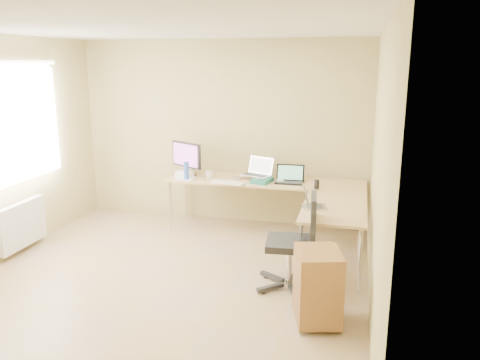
% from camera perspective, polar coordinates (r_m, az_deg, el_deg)
% --- Properties ---
extents(floor, '(4.50, 4.50, 0.00)m').
position_cam_1_polar(floor, '(5.31, -8.87, -11.94)').
color(floor, tan).
rests_on(floor, ground).
extents(ceiling, '(4.50, 4.50, 0.00)m').
position_cam_1_polar(ceiling, '(4.79, -10.08, 17.31)').
color(ceiling, white).
rests_on(ceiling, ground).
extents(wall_back, '(4.50, 0.00, 4.50)m').
position_cam_1_polar(wall_back, '(6.97, -2.10, 5.66)').
color(wall_back, tan).
rests_on(wall_back, ground).
extents(wall_front, '(4.50, 0.00, 4.50)m').
position_cam_1_polar(wall_front, '(3.04, -26.52, -6.81)').
color(wall_front, tan).
rests_on(wall_front, ground).
extents(wall_right, '(0.00, 4.50, 4.50)m').
position_cam_1_polar(wall_right, '(4.50, 15.97, 0.53)').
color(wall_right, tan).
rests_on(wall_right, ground).
extents(desk_main, '(2.65, 0.70, 0.73)m').
position_cam_1_polar(desk_main, '(6.63, 3.04, -3.07)').
color(desk_main, tan).
rests_on(desk_main, ground).
extents(desk_return, '(0.70, 1.30, 0.73)m').
position_cam_1_polar(desk_return, '(5.58, 10.97, -6.63)').
color(desk_return, tan).
rests_on(desk_return, ground).
extents(monitor, '(0.58, 0.43, 0.48)m').
position_cam_1_polar(monitor, '(6.76, -6.34, 2.49)').
color(monitor, black).
rests_on(monitor, desk_main).
extents(book_stack, '(0.28, 0.34, 0.05)m').
position_cam_1_polar(book_stack, '(6.41, 2.63, -0.05)').
color(book_stack, '#175B50').
rests_on(book_stack, desk_main).
extents(laptop_center, '(0.47, 0.42, 0.25)m').
position_cam_1_polar(laptop_center, '(6.52, 2.05, 1.54)').
color(laptop_center, '#AFADBB').
rests_on(laptop_center, desk_main).
extents(laptop_black, '(0.38, 0.28, 0.23)m').
position_cam_1_polar(laptop_black, '(6.38, 5.88, 0.68)').
color(laptop_black, black).
rests_on(laptop_black, desk_main).
extents(keyboard, '(0.48, 0.23, 0.02)m').
position_cam_1_polar(keyboard, '(6.35, -1.50, -0.29)').
color(keyboard, white).
rests_on(keyboard, desk_main).
extents(mouse, '(0.12, 0.09, 0.04)m').
position_cam_1_polar(mouse, '(6.43, 4.74, -0.07)').
color(mouse, silver).
rests_on(mouse, desk_main).
extents(mug, '(0.13, 0.13, 0.10)m').
position_cam_1_polar(mug, '(6.61, -3.66, 0.61)').
color(mug, white).
rests_on(mug, desk_main).
extents(cd_stack, '(0.13, 0.13, 0.03)m').
position_cam_1_polar(cd_stack, '(6.57, -0.43, 0.22)').
color(cd_stack, '#B6B7D7').
rests_on(cd_stack, desk_main).
extents(water_bottle, '(0.08, 0.08, 0.25)m').
position_cam_1_polar(water_bottle, '(6.56, -6.36, 1.10)').
color(water_bottle, blue).
rests_on(water_bottle, desk_main).
extents(papers, '(0.27, 0.36, 0.01)m').
position_cam_1_polar(papers, '(6.67, -6.51, 0.24)').
color(papers, white).
rests_on(papers, desk_main).
extents(white_box, '(0.25, 0.20, 0.08)m').
position_cam_1_polar(white_box, '(6.71, -6.59, 0.65)').
color(white_box, white).
rests_on(white_box, desk_main).
extents(desk_fan, '(0.24, 0.24, 0.29)m').
position_cam_1_polar(desk_fan, '(6.98, -5.69, 2.06)').
color(desk_fan, silver).
rests_on(desk_fan, desk_main).
extents(black_cup, '(0.08, 0.08, 0.11)m').
position_cam_1_polar(black_cup, '(6.14, 9.03, -0.52)').
color(black_cup, black).
rests_on(black_cup, desk_main).
extents(laptop_return, '(0.36, 0.31, 0.21)m').
position_cam_1_polar(laptop_return, '(5.35, 8.85, -2.15)').
color(laptop_return, '#B6B6B6').
rests_on(laptop_return, desk_return).
extents(office_chair, '(0.67, 0.67, 1.01)m').
position_cam_1_polar(office_chair, '(5.00, 5.85, -7.27)').
color(office_chair, black).
rests_on(office_chair, ground).
extents(cabinet, '(0.49, 0.55, 0.65)m').
position_cam_1_polar(cabinet, '(4.43, 9.15, -12.20)').
color(cabinet, '#A0653A').
rests_on(cabinet, ground).
extents(radiator, '(0.09, 0.80, 0.55)m').
position_cam_1_polar(radiator, '(6.50, -24.37, -4.83)').
color(radiator, white).
rests_on(radiator, ground).
extents(window, '(0.10, 1.80, 1.40)m').
position_cam_1_polar(window, '(6.26, -25.61, 5.68)').
color(window, white).
rests_on(window, wall_left).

